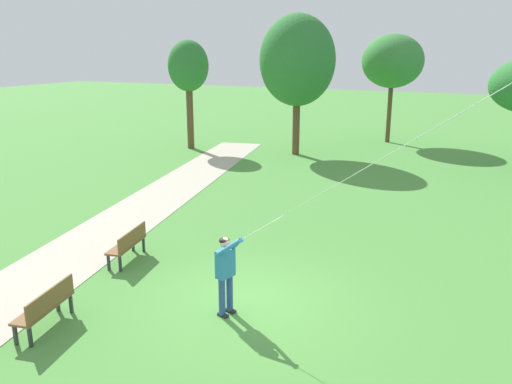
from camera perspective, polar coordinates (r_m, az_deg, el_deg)
name	(u,v)px	position (r m, az deg, el deg)	size (l,w,h in m)	color
ground_plane	(247,303)	(11.62, -0.97, -12.25)	(120.00, 120.00, 0.00)	#4C8E3D
walkway_path	(102,236)	(16.14, -16.70, -4.69)	(2.40, 32.00, 0.02)	#B7AD99
person_kite_flyer	(226,269)	(10.75, -3.33, -8.49)	(0.63, 0.51, 1.83)	#232328
park_bench_near_walkway	(46,305)	(11.27, -22.26, -11.54)	(0.71, 1.56, 0.88)	brown
park_bench_far_walkway	(129,243)	(13.96, -13.96, -5.48)	(0.71, 1.56, 0.88)	brown
tree_treeline_right	(393,61)	(31.52, 14.94, 13.84)	(3.52, 4.01, 6.25)	brown
tree_horizon_far	(188,67)	(28.79, -7.51, 13.54)	(2.13, 2.39, 5.89)	brown
tree_lakeside_far	(298,61)	(26.92, 4.63, 14.32)	(3.83, 4.05, 7.14)	brown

